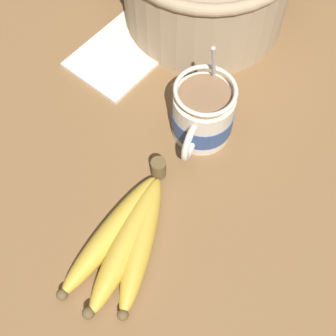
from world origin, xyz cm
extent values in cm
cube|color=brown|center=(0.00, 0.00, 1.28)|extent=(124.23, 124.23, 2.55)
cylinder|color=beige|center=(-6.35, 2.84, 6.53)|extent=(8.21, 8.21, 7.96)
cylinder|color=navy|center=(-6.35, 2.84, 5.81)|extent=(8.41, 8.41, 3.26)
torus|color=beige|center=(-1.35, 2.84, 7.21)|extent=(5.37, 0.90, 5.37)
cylinder|color=#846042|center=(-6.35, 2.84, 10.61)|extent=(7.01, 7.01, 0.40)
torus|color=beige|center=(-6.35, 2.84, 11.87)|extent=(8.21, 8.21, 0.60)
cylinder|color=#B2B2B7|center=(-9.80, 2.84, 10.98)|extent=(4.51, 0.50, 13.99)
ellipsoid|color=#B2B2B7|center=(-7.79, 2.84, 4.05)|extent=(3.00, 2.00, 0.80)
cylinder|color=brown|center=(2.73, 0.08, 5.11)|extent=(2.00, 2.00, 3.00)
ellipsoid|color=gold|center=(12.71, -2.30, 4.11)|extent=(18.73, 7.33, 3.12)
sphere|color=brown|center=(21.71, -4.45, 4.11)|extent=(1.40, 1.40, 1.40)
ellipsoid|color=gold|center=(13.11, -0.32, 4.21)|extent=(18.88, 4.03, 3.31)
sphere|color=brown|center=(22.49, -0.68, 4.21)|extent=(1.49, 1.49, 1.49)
ellipsoid|color=gold|center=(12.49, 1.62, 4.08)|extent=(18.02, 5.81, 3.07)
sphere|color=brown|center=(21.26, 3.02, 4.08)|extent=(1.38, 1.38, 1.38)
cube|color=beige|center=(-15.72, -13.22, 2.85)|extent=(19.26, 16.14, 0.60)
camera|label=1|loc=(29.17, 11.59, 58.61)|focal=50.00mm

